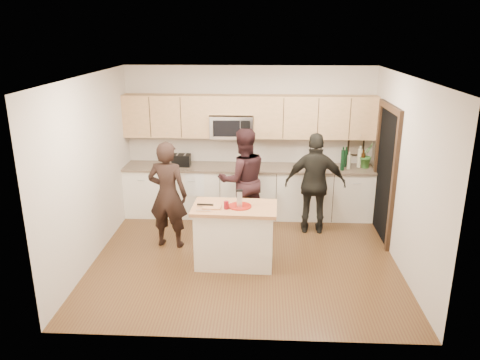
{
  "coord_description": "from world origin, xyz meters",
  "views": [
    {
      "loc": [
        0.25,
        -6.43,
        3.31
      ],
      "look_at": [
        -0.09,
        0.35,
        1.11
      ],
      "focal_mm": 35.0,
      "sensor_mm": 36.0,
      "label": 1
    }
  ],
  "objects_px": {
    "island": "(235,235)",
    "woman_center": "(243,180)",
    "woman_left": "(168,195)",
    "toaster": "(181,160)",
    "woman_right": "(315,184)"
  },
  "relations": [
    {
      "from": "island",
      "to": "woman_left",
      "type": "relative_size",
      "value": 0.72
    },
    {
      "from": "island",
      "to": "toaster",
      "type": "xyz_separation_m",
      "value": [
        -1.08,
        1.88,
        0.59
      ]
    },
    {
      "from": "island",
      "to": "woman_center",
      "type": "relative_size",
      "value": 0.69
    },
    {
      "from": "island",
      "to": "woman_right",
      "type": "height_order",
      "value": "woman_right"
    },
    {
      "from": "island",
      "to": "woman_center",
      "type": "xyz_separation_m",
      "value": [
        0.06,
        1.29,
        0.43
      ]
    },
    {
      "from": "toaster",
      "to": "woman_right",
      "type": "xyz_separation_m",
      "value": [
        2.35,
        -0.68,
        -0.19
      ]
    },
    {
      "from": "woman_left",
      "to": "woman_center",
      "type": "bearing_deg",
      "value": -138.99
    },
    {
      "from": "island",
      "to": "woman_center",
      "type": "bearing_deg",
      "value": 89.2
    },
    {
      "from": "woman_center",
      "to": "toaster",
      "type": "bearing_deg",
      "value": -45.43
    },
    {
      "from": "woman_left",
      "to": "woman_right",
      "type": "distance_m",
      "value": 2.43
    },
    {
      "from": "woman_center",
      "to": "woman_right",
      "type": "distance_m",
      "value": 1.21
    },
    {
      "from": "woman_center",
      "to": "woman_right",
      "type": "relative_size",
      "value": 1.03
    },
    {
      "from": "island",
      "to": "woman_left",
      "type": "distance_m",
      "value": 1.28
    },
    {
      "from": "toaster",
      "to": "woman_left",
      "type": "relative_size",
      "value": 0.19
    },
    {
      "from": "woman_left",
      "to": "woman_right",
      "type": "height_order",
      "value": "woman_right"
    }
  ]
}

